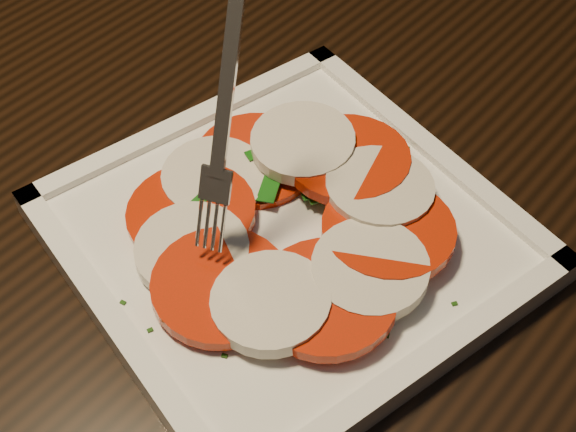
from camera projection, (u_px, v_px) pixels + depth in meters
table at (449, 302)px, 0.62m from camera, size 1.22×0.83×0.75m
plate at (288, 238)px, 0.52m from camera, size 0.32×0.32×0.01m
caprese_salad at (288, 220)px, 0.51m from camera, size 0.22×0.23×0.03m
fork at (231, 101)px, 0.45m from camera, size 0.06×0.09×0.15m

